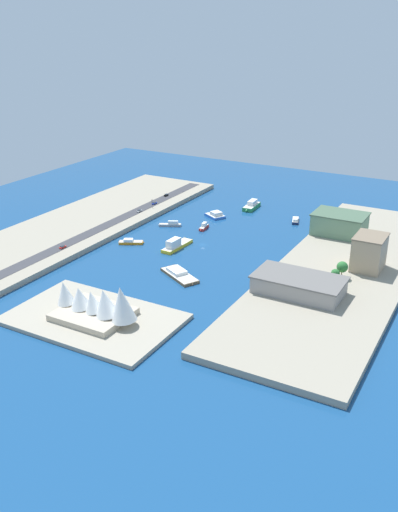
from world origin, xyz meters
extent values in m
plane|color=navy|center=(0.00, 0.00, 0.00)|extent=(440.00, 440.00, 0.00)
cube|color=#9E937F|center=(-90.38, 0.00, 1.67)|extent=(70.00, 240.00, 3.33)
cube|color=#9E937F|center=(90.38, 0.00, 1.67)|extent=(70.00, 240.00, 3.33)
cube|color=#A89E89|center=(-2.33, 111.67, 1.00)|extent=(79.83, 50.79, 2.00)
cube|color=#38383D|center=(70.40, 0.00, 3.41)|extent=(9.11, 228.00, 0.15)
cube|color=brown|center=(-12.30, 49.30, 0.80)|extent=(28.00, 21.34, 1.59)
cone|color=brown|center=(-24.32, 55.87, 0.80)|extent=(1.95, 1.95, 1.43)
cube|color=white|center=(-9.57, 47.80, 2.54)|extent=(13.76, 12.22, 1.89)
cube|color=beige|center=(-12.30, 49.30, 1.64)|extent=(26.88, 20.49, 0.10)
cube|color=red|center=(13.57, -26.27, 0.94)|extent=(4.69, 11.57, 1.88)
cone|color=red|center=(12.77, -20.19, 0.94)|extent=(1.90, 1.90, 1.69)
cube|color=white|center=(13.67, -27.02, 3.09)|extent=(3.12, 5.17, 2.42)
cube|color=beige|center=(13.57, -26.27, 1.93)|extent=(4.50, 11.11, 0.10)
cube|color=#1E284C|center=(-35.97, -70.73, 0.92)|extent=(8.23, 14.41, 1.83)
cone|color=#1E284C|center=(-33.72, -77.76, 0.92)|extent=(2.07, 2.07, 1.65)
cube|color=white|center=(-36.73, -68.37, 2.65)|extent=(4.53, 6.36, 1.63)
cube|color=beige|center=(-35.97, -70.73, 1.88)|extent=(7.90, 13.83, 0.10)
cube|color=blue|center=(18.73, -52.51, 0.89)|extent=(16.98, 15.31, 1.79)
cone|color=blue|center=(25.26, -56.21, 0.89)|extent=(2.19, 2.19, 1.61)
cube|color=white|center=(17.42, -51.77, 3.14)|extent=(9.16, 9.13, 2.72)
cube|color=beige|center=(18.73, -52.51, 1.84)|extent=(16.30, 14.69, 0.10)
cube|color=#2D8C4C|center=(3.92, -83.93, 1.45)|extent=(8.53, 20.52, 2.90)
cone|color=#2D8C4C|center=(3.30, -73.10, 1.45)|extent=(2.75, 2.75, 2.61)
cube|color=white|center=(4.02, -85.57, 4.48)|extent=(5.14, 10.49, 3.17)
cube|color=beige|center=(3.92, -83.93, 2.95)|extent=(8.19, 19.70, 0.10)
cube|color=#999EA3|center=(36.74, -19.74, 0.81)|extent=(15.03, 9.90, 1.62)
cone|color=#999EA3|center=(43.89, -16.04, 0.81)|extent=(1.97, 1.97, 1.46)
cube|color=white|center=(34.90, -20.69, 2.77)|extent=(6.98, 4.89, 2.29)
cube|color=beige|center=(36.74, -19.74, 1.67)|extent=(14.43, 9.50, 0.10)
cube|color=yellow|center=(11.65, 12.33, 1.01)|extent=(8.22, 26.10, 2.01)
cone|color=yellow|center=(10.98, -1.09, 1.01)|extent=(1.90, 1.90, 1.81)
cube|color=white|center=(11.85, 16.30, 4.43)|extent=(5.26, 10.76, 4.83)
cube|color=beige|center=(11.65, 12.33, 2.06)|extent=(7.89, 25.06, 0.10)
cube|color=orange|center=(40.87, 20.90, 0.80)|extent=(15.65, 11.46, 1.61)
cone|color=orange|center=(33.81, 17.07, 0.80)|extent=(1.96, 1.96, 1.45)
cube|color=white|center=(42.29, 21.67, 2.43)|extent=(7.04, 6.34, 1.65)
cube|color=beige|center=(40.87, 20.90, 1.66)|extent=(15.02, 11.00, 0.10)
cube|color=slate|center=(-72.08, -52.54, 9.90)|extent=(32.26, 23.34, 13.14)
cube|color=#47624A|center=(-72.08, -52.54, 16.87)|extent=(33.55, 24.27, 0.80)
cube|color=tan|center=(-102.06, -5.02, 12.72)|extent=(15.82, 20.15, 18.77)
cube|color=#7C6B55|center=(-102.06, -5.02, 22.51)|extent=(16.45, 20.96, 0.80)
cube|color=gray|center=(-78.85, 42.68, 7.45)|extent=(43.65, 23.90, 8.23)
cube|color=slate|center=(-78.85, 42.68, 11.97)|extent=(45.40, 24.85, 0.80)
cylinder|color=black|center=(68.51, 52.59, 3.80)|extent=(0.26, 0.65, 0.64)
cylinder|color=black|center=(66.85, 52.63, 3.80)|extent=(0.26, 0.65, 0.64)
cylinder|color=black|center=(68.58, 55.90, 3.80)|extent=(0.26, 0.65, 0.64)
cylinder|color=black|center=(66.92, 55.94, 3.80)|extent=(0.26, 0.65, 0.64)
cube|color=red|center=(67.71, 54.27, 4.06)|extent=(1.96, 4.76, 0.71)
cube|color=#262D38|center=(67.72, 54.50, 4.67)|extent=(1.69, 2.68, 0.51)
cylinder|color=black|center=(71.21, -69.34, 3.80)|extent=(0.25, 0.64, 0.64)
cylinder|color=black|center=(72.90, -69.34, 3.80)|extent=(0.25, 0.64, 0.64)
cylinder|color=black|center=(71.22, -72.31, 3.80)|extent=(0.25, 0.64, 0.64)
cylinder|color=black|center=(72.91, -72.31, 3.80)|extent=(0.25, 0.64, 0.64)
cube|color=black|center=(72.06, -70.82, 4.10)|extent=(1.90, 4.25, 0.79)
cube|color=#262D38|center=(72.06, -71.04, 4.78)|extent=(1.67, 2.38, 0.58)
cylinder|color=black|center=(69.26, -49.96, 3.80)|extent=(0.25, 0.64, 0.64)
cylinder|color=black|center=(67.53, -49.95, 3.80)|extent=(0.25, 0.64, 0.64)
cylinder|color=black|center=(69.27, -46.65, 3.80)|extent=(0.25, 0.64, 0.64)
cylinder|color=black|center=(67.55, -46.64, 3.80)|extent=(0.25, 0.64, 0.64)
cube|color=blue|center=(68.40, -48.30, 4.09)|extent=(1.95, 4.73, 0.77)
cube|color=#262D38|center=(68.40, -48.06, 4.73)|extent=(1.71, 2.65, 0.53)
cylinder|color=black|center=(68.51, -28.75, 3.80)|extent=(0.27, 0.65, 0.64)
cylinder|color=black|center=(66.84, -28.80, 3.80)|extent=(0.27, 0.65, 0.64)
cylinder|color=black|center=(68.42, -25.72, 3.80)|extent=(0.27, 0.65, 0.64)
cylinder|color=black|center=(66.76, -25.77, 3.80)|extent=(0.27, 0.65, 0.64)
cube|color=white|center=(67.63, -27.26, 4.09)|extent=(1.99, 4.38, 0.77)
cube|color=#262D38|center=(67.63, -27.04, 4.74)|extent=(1.71, 2.47, 0.53)
cylinder|color=black|center=(64.89, -40.00, 6.08)|extent=(0.18, 0.18, 5.50)
cube|color=black|center=(64.89, -40.00, 9.33)|extent=(0.36, 0.36, 1.00)
sphere|color=red|center=(64.89, -40.00, 9.68)|extent=(0.24, 0.24, 0.24)
sphere|color=yellow|center=(64.89, -40.00, 9.33)|extent=(0.24, 0.24, 0.24)
sphere|color=green|center=(64.89, -40.00, 8.98)|extent=(0.24, 0.24, 0.24)
cube|color=#BCAD93|center=(-2.33, 111.67, 3.50)|extent=(33.84, 27.49, 3.00)
cone|color=white|center=(-19.54, 111.67, 13.21)|extent=(13.49, 11.80, 17.60)
cone|color=white|center=(-9.89, 111.67, 11.35)|extent=(13.53, 11.47, 14.52)
cone|color=white|center=(-2.33, 111.67, 9.99)|extent=(10.85, 9.04, 11.60)
cone|color=white|center=(5.33, 111.67, 10.09)|extent=(11.28, 10.18, 11.27)
cone|color=white|center=(14.54, 111.67, 10.55)|extent=(10.21, 8.87, 12.13)
cylinder|color=brown|center=(-92.99, 14.54, 5.40)|extent=(0.50, 0.50, 4.13)
sphere|color=#2D7233|center=(-92.99, 14.54, 9.88)|extent=(6.06, 6.06, 6.06)
cylinder|color=brown|center=(-91.71, 22.75, 5.32)|extent=(0.50, 0.50, 3.97)
sphere|color=#2D7233|center=(-91.71, 22.75, 9.15)|extent=(4.61, 4.61, 4.61)
cylinder|color=brown|center=(-95.41, 29.75, 5.26)|extent=(0.50, 0.50, 3.85)
sphere|color=#2D7233|center=(-95.41, 29.75, 9.07)|extent=(4.72, 4.72, 4.72)
camera|label=1|loc=(-160.13, 292.68, 130.66)|focal=39.57mm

